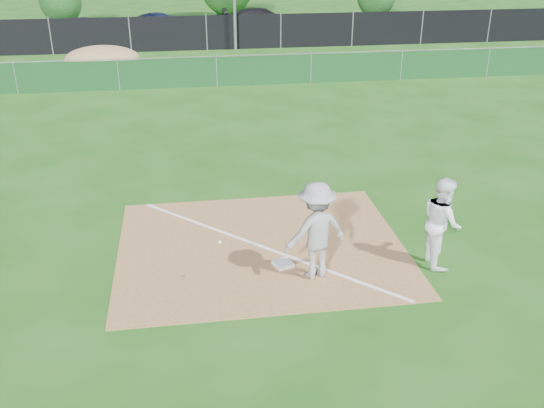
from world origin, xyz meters
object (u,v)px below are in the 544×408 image
(play_at_first, at_px, (316,231))
(first_base, at_px, (283,264))
(car_right, at_px, (262,20))
(runner, at_px, (442,222))
(car_left, at_px, (85,28))
(tree_left, at_px, (60,0))
(car_mid, at_px, (164,26))

(play_at_first, bearing_deg, first_base, 140.38)
(first_base, distance_m, car_right, 28.29)
(play_at_first, xyz_separation_m, runner, (2.56, 0.14, -0.07))
(first_base, height_order, runner, runner)
(first_base, distance_m, runner, 3.24)
(runner, bearing_deg, first_base, 87.82)
(runner, distance_m, car_left, 28.92)
(first_base, distance_m, tree_left, 33.63)
(tree_left, bearing_deg, play_at_first, -73.32)
(first_base, relative_size, runner, 0.19)
(car_left, relative_size, tree_left, 1.28)
(runner, bearing_deg, car_right, 3.09)
(runner, distance_m, car_right, 28.40)
(car_left, distance_m, car_mid, 4.51)
(car_mid, height_order, car_right, car_right)
(first_base, height_order, car_left, car_left)
(car_mid, bearing_deg, car_right, -99.52)
(play_at_first, bearing_deg, runner, 3.14)
(car_right, bearing_deg, car_mid, 106.74)
(runner, bearing_deg, play_at_first, 96.75)
(car_left, bearing_deg, runner, 176.26)
(play_at_first, relative_size, car_left, 0.63)
(car_left, bearing_deg, car_mid, -111.95)
(play_at_first, distance_m, car_left, 28.25)
(car_mid, bearing_deg, play_at_first, 166.11)
(car_left, height_order, car_mid, same)
(first_base, distance_m, car_left, 27.67)
(car_right, bearing_deg, first_base, 178.95)
(first_base, height_order, play_at_first, play_at_first)
(car_mid, relative_size, tree_left, 1.33)
(runner, xyz_separation_m, car_left, (-10.23, 27.05, -0.22))
(play_at_first, distance_m, runner, 2.56)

